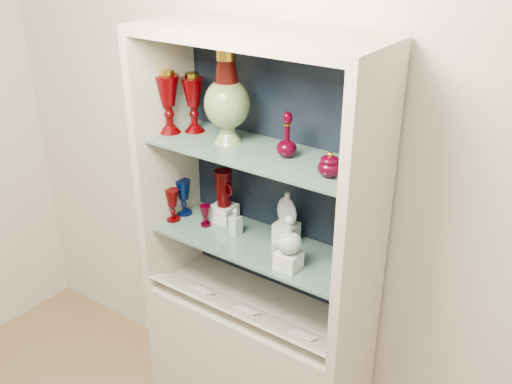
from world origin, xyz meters
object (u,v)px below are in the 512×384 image
Objects in this scene: ruby_goblet_tall at (173,205)px; ruby_decanter_a at (287,132)px; ruby_decanter_b at (367,148)px; ruby_goblet_small at (206,216)px; enamel_urn at (227,97)px; ruby_pitcher at (224,188)px; clear_round_decanter at (289,235)px; lidded_bowl at (330,164)px; cameo_medallion at (357,240)px; cobalt_goblet at (184,197)px; clear_square_bottle at (235,222)px; flat_flask at (287,208)px; pedestal_lamp_left at (168,102)px; pedestal_lamp_right at (193,103)px.

ruby_decanter_a is at bearing 7.17° from ruby_goblet_tall.
ruby_goblet_small is (-0.72, -0.04, -0.47)m from ruby_decanter_b.
ruby_decanter_b reaches higher than ruby_goblet_small.
enamel_urn is 0.46m from ruby_pitcher.
lidded_bowl is at bearing 12.96° from clear_round_decanter.
ruby_goblet_small is 0.59× the size of ruby_pitcher.
ruby_decanter_a is 1.78× the size of cameo_medallion.
cobalt_goblet is at bearing -179.43° from ruby_decanter_b.
ruby_goblet_tall reaches higher than ruby_goblet_small.
clear_square_bottle is at bearing 164.89° from clear_round_decanter.
flat_flask is at bearing 152.55° from lidded_bowl.
ruby_goblet_tall is at bearing -88.40° from pedestal_lamp_left.
cameo_medallion is (0.35, -0.06, -0.01)m from flat_flask.
ruby_decanter_b is 1.22× the size of ruby_pitcher.
ruby_decanter_b is 0.99m from ruby_goblet_tall.
ruby_pitcher reaches higher than clear_round_decanter.
pedestal_lamp_left is 0.47m from cobalt_goblet.
pedestal_lamp_left is at bearing -172.91° from clear_square_bottle.
ruby_decanter_a reaches higher than lidded_bowl.
ruby_pitcher is 0.48m from clear_round_decanter.
ruby_decanter_a is at bearing 5.31° from pedestal_lamp_left.
clear_round_decanter is at bearing -162.12° from cameo_medallion.
ruby_goblet_small is 0.87× the size of cameo_medallion.
pedestal_lamp_left is 1.59× the size of cobalt_goblet.
ruby_decanter_a is 0.51m from ruby_pitcher.
ruby_decanter_b is at bearing 0.57° from cobalt_goblet.
enamel_urn is at bearing -178.10° from ruby_decanter_b.
ruby_decanter_a reaches higher than ruby_goblet_tall.
ruby_goblet_tall is (-0.88, -0.09, -0.45)m from ruby_decanter_b.
ruby_pitcher is at bearing 176.23° from ruby_decanter_b.
ruby_pitcher is at bearing 64.63° from ruby_goblet_small.
lidded_bowl is at bearing -1.29° from pedestal_lamp_left.
ruby_decanter_a is at bearing 1.02° from enamel_urn.
ruby_goblet_small is 0.40m from flat_flask.
clear_round_decanter is (0.64, -0.03, 0.07)m from ruby_goblet_tall.
pedestal_lamp_right is 0.66× the size of enamel_urn.
ruby_goblet_small is at bearing -156.01° from flat_flask.
ruby_decanter_a is 1.32× the size of ruby_goblet_tall.
enamel_urn reaches higher than ruby_pitcher.
ruby_pitcher is (0.04, 0.08, 0.11)m from ruby_goblet_small.
lidded_bowl is at bearing -16.52° from flat_flask.
lidded_bowl reaches higher than cameo_medallion.
ruby_goblet_small is (-0.63, 0.05, -0.42)m from lidded_bowl.
ruby_decanter_a is at bearing -53.18° from flat_flask.
pedestal_lamp_right is at bearing -143.79° from ruby_pitcher.
enamel_urn reaches higher than ruby_decanter_b.
ruby_decanter_a is (0.48, -0.02, -0.03)m from pedestal_lamp_right.
flat_flask is at bearing 5.14° from pedestal_lamp_right.
ruby_goblet_tall is (-0.28, -0.07, -0.53)m from enamel_urn.
pedestal_lamp_left is 0.58m from clear_square_bottle.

